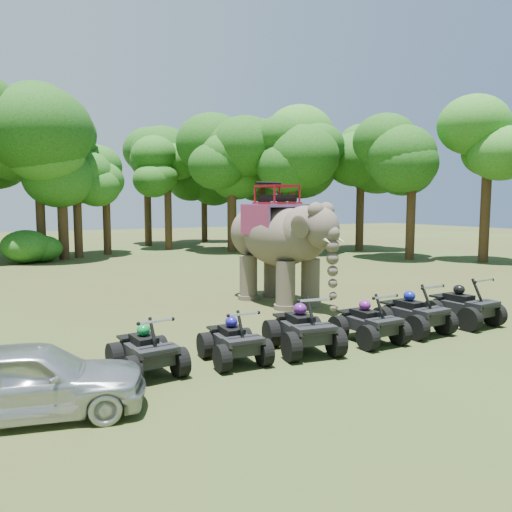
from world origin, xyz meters
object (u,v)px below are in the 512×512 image
at_px(parked_car, 29,380).
at_px(atv_5, 464,300).
at_px(atv_4, 414,307).
at_px(atv_3, 369,317).
at_px(atv_1, 234,335).
at_px(atv_0, 146,344).
at_px(atv_2, 303,322).
at_px(elephant, 279,243).

xyz_separation_m(parked_car, atv_5, (11.23, 1.08, 0.07)).
bearing_deg(atv_4, atv_3, -177.31).
height_order(atv_1, atv_4, atv_4).
xyz_separation_m(atv_0, atv_1, (1.87, -0.14, -0.01)).
bearing_deg(atv_1, atv_4, 2.66).
distance_m(atv_0, atv_3, 5.46).
xyz_separation_m(atv_2, atv_5, (5.44, 0.10, 0.00)).
bearing_deg(parked_car, atv_2, -67.56).
xyz_separation_m(parked_car, atv_3, (7.65, 0.89, 0.01)).
bearing_deg(atv_4, atv_5, -3.20).
distance_m(atv_1, atv_3, 3.59).
bearing_deg(atv_3, atv_0, 175.69).
distance_m(elephant, atv_0, 7.98).
relative_size(atv_4, atv_5, 0.99).
bearing_deg(atv_5, atv_1, 176.11).
height_order(atv_1, atv_2, atv_2).
bearing_deg(atv_3, atv_5, 1.61).
bearing_deg(elephant, atv_3, -104.47).
relative_size(elephant, atv_1, 3.05).
height_order(atv_0, atv_1, atv_0).
distance_m(parked_car, atv_1, 4.20).
relative_size(parked_car, atv_1, 2.25).
bearing_deg(atv_4, atv_1, 176.96).
bearing_deg(atv_1, elephant, 53.81).
height_order(atv_2, atv_4, atv_2).
xyz_separation_m(atv_0, atv_4, (7.12, -0.10, 0.06)).
xyz_separation_m(atv_1, atv_4, (5.26, 0.04, 0.08)).
height_order(atv_3, atv_5, atv_5).
bearing_deg(elephant, atv_4, -86.31).
height_order(parked_car, atv_5, atv_5).
bearing_deg(parked_car, atv_5, -71.68).
relative_size(atv_0, atv_5, 0.89).
bearing_deg(atv_5, atv_3, 178.75).
xyz_separation_m(atv_4, atv_5, (1.91, 0.01, 0.01)).
height_order(elephant, atv_0, elephant).
relative_size(atv_2, atv_3, 1.08).
relative_size(atv_3, atv_4, 0.94).
bearing_deg(atv_0, atv_2, -8.85).
relative_size(parked_car, atv_0, 2.21).
bearing_deg(atv_3, parked_car, -174.72).
bearing_deg(parked_car, elephant, -39.92).
xyz_separation_m(atv_3, atv_5, (3.58, 0.19, 0.05)).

